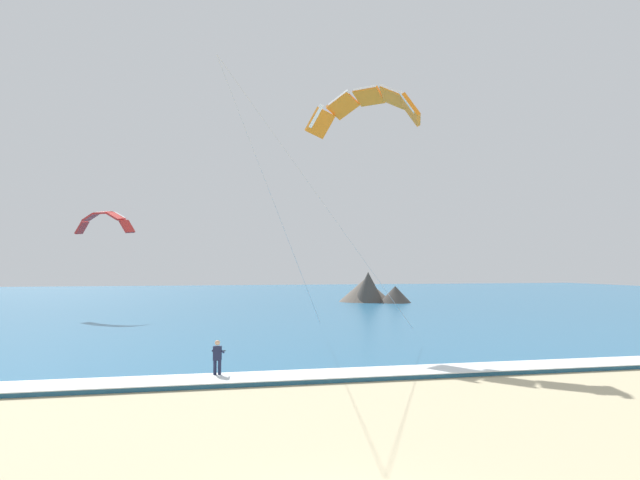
# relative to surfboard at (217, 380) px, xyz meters

# --- Properties ---
(sea) EXTENTS (200.00, 120.00, 0.20)m
(sea) POSITION_rel_surfboard_xyz_m (1.61, 58.31, 0.07)
(sea) COLOR teal
(sea) RESTS_ON ground
(surf_foam) EXTENTS (200.00, 2.33, 0.04)m
(surf_foam) POSITION_rel_surfboard_xyz_m (1.61, -0.69, 0.19)
(surf_foam) COLOR white
(surf_foam) RESTS_ON sea
(surfboard) EXTENTS (0.81, 1.47, 0.09)m
(surfboard) POSITION_rel_surfboard_xyz_m (0.00, 0.00, 0.00)
(surfboard) COLOR yellow
(surfboard) RESTS_ON ground
(kitesurfer) EXTENTS (0.62, 0.61, 1.69)m
(kitesurfer) POSITION_rel_surfboard_xyz_m (0.00, 0.02, 0.91)
(kitesurfer) COLOR #191E38
(kitesurfer) RESTS_ON ground
(kite_primary) EXTENTS (12.49, 12.03, 14.80)m
(kite_primary) POSITION_rel_surfboard_xyz_m (9.65, 9.66, 14.76)
(kite_primary) COLOR orange
(kite_distant) EXTENTS (5.55, 4.09, 2.12)m
(kite_distant) POSITION_rel_surfboard_xyz_m (-8.31, 31.78, 8.97)
(kite_distant) COLOR red
(headland_right) EXTENTS (8.72, 9.12, 4.03)m
(headland_right) POSITION_rel_surfboard_xyz_m (22.33, 47.84, 1.60)
(headland_right) COLOR #47423D
(headland_right) RESTS_ON ground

